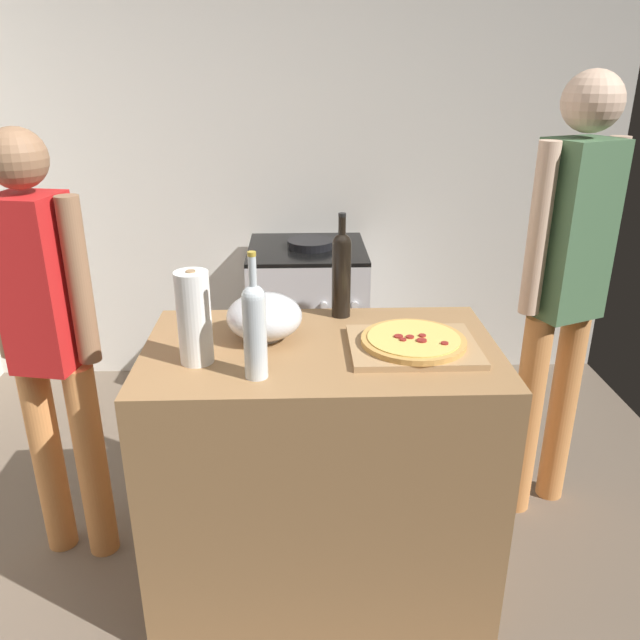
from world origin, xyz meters
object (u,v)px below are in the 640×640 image
paper_towel_roll (194,318)px  person_in_stripes (48,335)px  wine_bottle_clear (255,327)px  wine_bottle_dark (341,271)px  person_in_red (566,275)px  pizza (414,340)px  mixing_bowl (264,317)px  stove (308,324)px

paper_towel_roll → person_in_stripes: bearing=153.4°
paper_towel_roll → wine_bottle_clear: bearing=-29.9°
wine_bottle_dark → person_in_stripes: (-1.01, -0.08, -0.19)m
wine_bottle_clear → person_in_red: size_ratio=0.21×
paper_towel_roll → pizza: bearing=5.5°
pizza → wine_bottle_clear: size_ratio=0.89×
wine_bottle_dark → mixing_bowl: bearing=-143.5°
wine_bottle_clear → person_in_stripes: bearing=152.6°
wine_bottle_clear → stove: wine_bottle_clear is taller
mixing_bowl → stove: (0.16, 1.30, -0.56)m
person_in_stripes → paper_towel_roll: bearing=-26.6°
wine_bottle_clear → person_in_red: (1.13, 0.60, -0.06)m
mixing_bowl → paper_towel_roll: 0.26m
paper_towel_roll → stove: size_ratio=0.31×
pizza → paper_towel_roll: size_ratio=1.15×
person_in_stripes → mixing_bowl: bearing=-8.4°
wine_bottle_clear → stove: 1.70m
pizza → mixing_bowl: mixing_bowl is taller
stove → person_in_stripes: size_ratio=0.58×
wine_bottle_dark → pizza: bearing=-54.9°
pizza → person_in_red: bearing=33.8°
wine_bottle_clear → person_in_red: bearing=28.1°
pizza → person_in_red: 0.78m
paper_towel_roll → wine_bottle_clear: 0.21m
mixing_bowl → wine_bottle_dark: (0.26, 0.19, 0.09)m
mixing_bowl → stove: 1.42m
paper_towel_roll → mixing_bowl: bearing=40.3°
paper_towel_roll → wine_bottle_dark: size_ratio=0.78×
mixing_bowl → wine_bottle_dark: bearing=36.5°
paper_towel_roll → stove: bearing=76.4°
mixing_bowl → wine_bottle_dark: size_ratio=0.66×
wine_bottle_clear → person_in_red: person_in_red is taller
mixing_bowl → person_in_red: 1.17m
stove → person_in_stripes: person_in_stripes is taller
wine_bottle_clear → stove: bearing=83.9°
pizza → mixing_bowl: (-0.47, 0.10, 0.05)m
person_in_stripes → pizza: bearing=-9.9°
mixing_bowl → person_in_stripes: 0.76m
mixing_bowl → person_in_stripes: bearing=171.6°
person_in_stripes → stove: bearing=52.7°
pizza → stove: pizza is taller
stove → person_in_stripes: bearing=-127.3°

